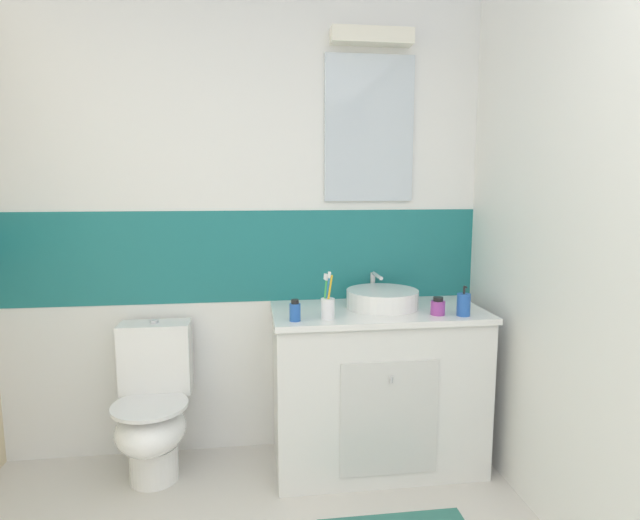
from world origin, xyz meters
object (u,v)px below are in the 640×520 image
(sink_basin, at_px, (382,298))
(toothbrush_cup, at_px, (328,306))
(hair_gel_jar, at_px, (438,307))
(soap_dispenser, at_px, (464,304))
(toilet, at_px, (153,408))
(lotion_bottle_short, at_px, (295,311))

(sink_basin, height_order, toothbrush_cup, toothbrush_cup)
(toothbrush_cup, relative_size, hair_gel_jar, 2.59)
(sink_basin, distance_m, hair_gel_jar, 0.30)
(sink_basin, distance_m, toothbrush_cup, 0.38)
(toothbrush_cup, bearing_deg, soap_dispenser, -2.54)
(sink_basin, distance_m, soap_dispenser, 0.42)
(toilet, bearing_deg, soap_dispenser, -8.02)
(toothbrush_cup, xyz_separation_m, lotion_bottle_short, (-0.16, -0.02, -0.02))
(sink_basin, bearing_deg, toothbrush_cup, -148.35)
(sink_basin, relative_size, hair_gel_jar, 4.72)
(sink_basin, height_order, lotion_bottle_short, sink_basin)
(lotion_bottle_short, xyz_separation_m, hair_gel_jar, (0.71, 0.02, -0.01))
(sink_basin, bearing_deg, lotion_bottle_short, -155.61)
(toothbrush_cup, height_order, lotion_bottle_short, toothbrush_cup)
(lotion_bottle_short, bearing_deg, soap_dispenser, -0.70)
(toothbrush_cup, bearing_deg, toilet, 167.83)
(hair_gel_jar, bearing_deg, lotion_bottle_short, -178.01)
(sink_basin, relative_size, toothbrush_cup, 1.82)
(toothbrush_cup, xyz_separation_m, hair_gel_jar, (0.55, 0.01, -0.02))
(toilet, distance_m, hair_gel_jar, 1.52)
(soap_dispenser, xyz_separation_m, hair_gel_jar, (-0.12, 0.03, -0.02))
(toothbrush_cup, xyz_separation_m, soap_dispenser, (0.67, -0.03, -0.01))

